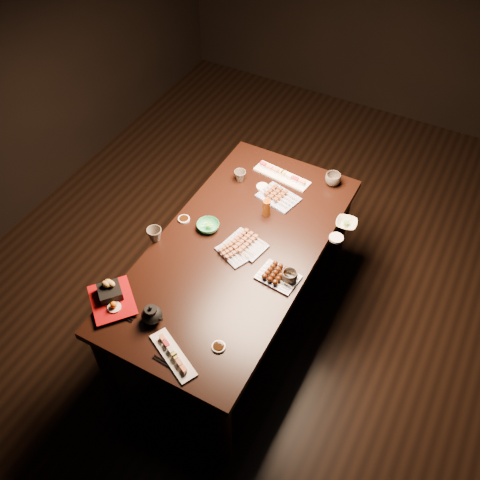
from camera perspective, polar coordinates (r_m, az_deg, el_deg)
name	(u,v)px	position (r m, az deg, el deg)	size (l,w,h in m)	color
ground	(261,282)	(3.90, 2.23, -4.48)	(5.00, 5.00, 0.00)	black
dining_table	(236,287)	(3.40, -0.40, -5.01)	(0.90, 1.80, 0.75)	black
sushi_platter_near	(173,354)	(2.70, -7.17, -11.96)	(0.32, 0.09, 0.04)	white
sushi_platter_far	(282,174)	(3.55, 4.52, 7.02)	(0.39, 0.11, 0.05)	white
yakitori_plate_center	(234,251)	(3.06, -0.60, -1.16)	(0.20, 0.14, 0.05)	#828EB6
yakitori_plate_right	(246,243)	(3.10, 0.64, -0.28)	(0.23, 0.16, 0.06)	#828EB6
yakitori_plate_left	(279,195)	(3.39, 4.14, 4.81)	(0.24, 0.18, 0.06)	#828EB6
tsukune_plate	(278,275)	(2.95, 4.11, -3.75)	(0.22, 0.16, 0.06)	#828EB6
edamame_bowl_green	(208,226)	(3.21, -3.42, 1.48)	(0.14, 0.14, 0.04)	#329961
edamame_bowl_cream	(346,224)	(3.29, 11.28, 1.74)	(0.13, 0.13, 0.03)	beige
tempura_tray	(111,297)	(2.91, -13.58, -5.89)	(0.27, 0.22, 0.10)	black
teacup_near_left	(155,234)	(3.17, -9.10, 0.59)	(0.09, 0.09, 0.08)	#51483E
teacup_mid_right	(289,276)	(2.95, 5.30, -3.89)	(0.09, 0.09, 0.07)	#51483E
teacup_far_left	(240,176)	(3.51, 0.00, 6.87)	(0.08, 0.08, 0.07)	#51483E
teacup_far_right	(333,179)	(3.53, 9.88, 6.40)	(0.10, 0.10, 0.08)	#51483E
teapot	(152,313)	(2.80, -9.42, -7.73)	(0.13, 0.13, 0.11)	black
condiment_bottle	(267,205)	(3.25, 2.87, 3.70)	(0.05, 0.05, 0.15)	brown
sauce_dish_west	(184,219)	(3.28, -6.00, 2.22)	(0.07, 0.07, 0.01)	white
sauce_dish_east	(336,238)	(3.20, 10.22, 0.21)	(0.09, 0.09, 0.01)	white
sauce_dish_se	(219,347)	(2.72, -2.30, -11.30)	(0.07, 0.07, 0.01)	white
sauce_dish_nw	(262,187)	(3.47, 2.40, 5.68)	(0.08, 0.08, 0.01)	white
chopsticks_near	(115,313)	(2.90, -13.24, -7.63)	(0.23, 0.02, 0.01)	black
chopsticks_se	(172,367)	(2.68, -7.23, -13.32)	(0.23, 0.02, 0.01)	black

